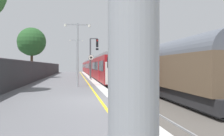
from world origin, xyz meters
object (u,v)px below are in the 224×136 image
platform_lamp_mid (78,48)px  platform_lamp_far (77,54)px  commuter_train_at_platform (94,67)px  background_tree_centre (31,42)px  freight_train_adjacent_track (121,67)px  speed_limit_sign (91,64)px  signal_gantry (93,53)px

platform_lamp_mid → platform_lamp_far: platform_lamp_far is taller
platform_lamp_far → commuter_train_at_platform: bearing=71.4°
commuter_train_at_platform → platform_lamp_far: platform_lamp_far is taller
platform_lamp_far → background_tree_centre: (-5.90, -3.95, 1.35)m
freight_train_adjacent_track → background_tree_centre: 15.76m
speed_limit_sign → platform_lamp_mid: (-1.55, -8.53, 1.12)m
platform_lamp_far → background_tree_centre: 7.23m
platform_lamp_mid → platform_lamp_far: (0.00, 18.42, 0.37)m
platform_lamp_mid → platform_lamp_far: bearing=90.0°
background_tree_centre → signal_gantry: bearing=-19.8°
platform_lamp_mid → platform_lamp_far: 18.42m
commuter_train_at_platform → background_tree_centre: background_tree_centre is taller
signal_gantry → platform_lamp_far: size_ratio=0.90×
freight_train_adjacent_track → background_tree_centre: size_ratio=9.47×
freight_train_adjacent_track → platform_lamp_mid: platform_lamp_mid is taller
freight_train_adjacent_track → platform_lamp_far: 8.55m
speed_limit_sign → background_tree_centre: size_ratio=0.43×
commuter_train_at_platform → freight_train_adjacent_track: freight_train_adjacent_track is taller
freight_train_adjacent_track → background_tree_centre: (-13.31, -7.81, 3.19)m
background_tree_centre → platform_lamp_far: bearing=33.8°
background_tree_centre → platform_lamp_mid: bearing=-67.8°
commuter_train_at_platform → signal_gantry: (-1.47, -16.89, 1.85)m
commuter_train_at_platform → speed_limit_sign: commuter_train_at_platform is taller
signal_gantry → speed_limit_sign: (-0.37, -3.12, -1.34)m
platform_lamp_mid → commuter_train_at_platform: bearing=83.2°
freight_train_adjacent_track → speed_limit_sign: freight_train_adjacent_track is taller
signal_gantry → platform_lamp_far: (-1.93, 6.77, 0.15)m
freight_train_adjacent_track → background_tree_centre: background_tree_centre is taller
speed_limit_sign → background_tree_centre: (-7.46, 5.94, 2.84)m
freight_train_adjacent_track → platform_lamp_mid: size_ratio=12.92×
speed_limit_sign → commuter_train_at_platform: bearing=84.7°
commuter_train_at_platform → background_tree_centre: bearing=-123.5°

